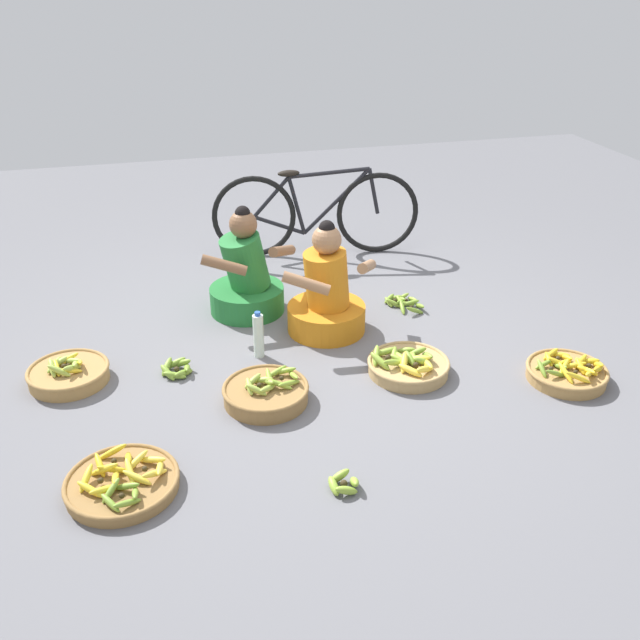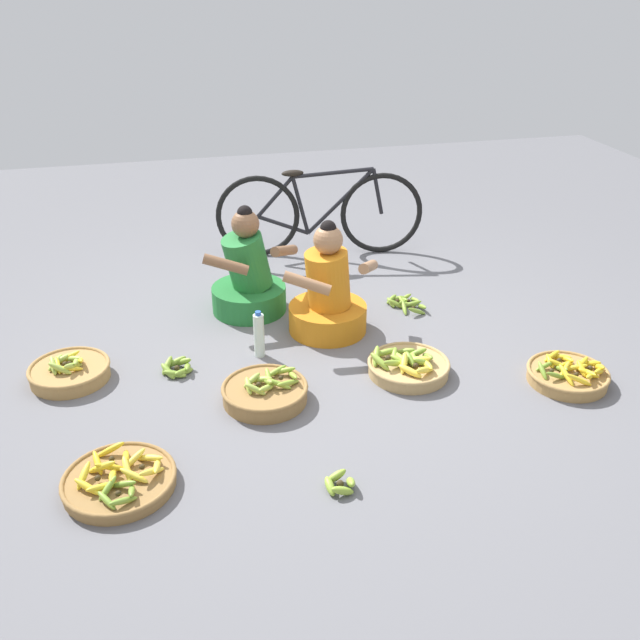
% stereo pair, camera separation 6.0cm
% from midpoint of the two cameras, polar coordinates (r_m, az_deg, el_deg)
% --- Properties ---
extents(ground_plane, '(10.00, 10.00, 0.00)m').
position_cam_midpoint_polar(ground_plane, '(4.44, -1.04, -2.84)').
color(ground_plane, slate).
extents(vendor_woman_front, '(0.71, 0.53, 0.77)m').
position_cam_midpoint_polar(vendor_woman_front, '(4.61, 0.18, 1.88)').
color(vendor_woman_front, orange).
rests_on(vendor_woman_front, ground).
extents(vendor_woman_behind, '(0.70, 0.52, 0.77)m').
position_cam_midpoint_polar(vendor_woman_behind, '(4.90, -6.35, 3.33)').
color(vendor_woman_behind, '#237233').
rests_on(vendor_woman_behind, ground).
extents(bicycle_leaning, '(1.69, 0.31, 0.73)m').
position_cam_midpoint_polar(bicycle_leaning, '(5.82, -0.64, 8.67)').
color(bicycle_leaning, black).
rests_on(bicycle_leaning, ground).
extents(banana_basket_back_center, '(0.54, 0.54, 0.14)m').
position_cam_midpoint_polar(banana_basket_back_center, '(3.53, -16.26, -12.53)').
color(banana_basket_back_center, olive).
rests_on(banana_basket_back_center, ground).
extents(banana_basket_back_right, '(0.48, 0.48, 0.15)m').
position_cam_midpoint_polar(banana_basket_back_right, '(4.40, 19.06, -4.02)').
color(banana_basket_back_right, '#A87F47').
rests_on(banana_basket_back_right, ground).
extents(banana_basket_near_bicycle, '(0.49, 0.49, 0.16)m').
position_cam_midpoint_polar(banana_basket_near_bicycle, '(3.99, -4.83, -5.86)').
color(banana_basket_near_bicycle, olive).
rests_on(banana_basket_near_bicycle, ground).
extents(banana_basket_front_center, '(0.50, 0.50, 0.16)m').
position_cam_midpoint_polar(banana_basket_front_center, '(4.26, 6.75, -3.65)').
color(banana_basket_front_center, tan).
rests_on(banana_basket_front_center, ground).
extents(banana_basket_mid_right, '(0.48, 0.48, 0.17)m').
position_cam_midpoint_polar(banana_basket_mid_right, '(4.41, -20.13, -4.09)').
color(banana_basket_mid_right, '#A87F47').
rests_on(banana_basket_mid_right, ground).
extents(loose_bananas_back_left, '(0.21, 0.22, 0.09)m').
position_cam_midpoint_polar(loose_bananas_back_left, '(4.32, -11.96, -3.90)').
color(loose_bananas_back_left, olive).
rests_on(loose_bananas_back_left, ground).
extents(loose_bananas_front_left, '(0.15, 0.15, 0.08)m').
position_cam_midpoint_polar(loose_bananas_front_left, '(3.40, 1.40, -13.14)').
color(loose_bananas_front_left, '#8CAD38').
rests_on(loose_bananas_front_left, ground).
extents(loose_bananas_mid_left, '(0.25, 0.30, 0.09)m').
position_cam_midpoint_polar(loose_bananas_mid_left, '(5.07, 6.38, 1.43)').
color(loose_bananas_mid_left, olive).
rests_on(loose_bananas_mid_left, ground).
extents(water_bottle, '(0.07, 0.07, 0.31)m').
position_cam_midpoint_polar(water_bottle, '(4.37, -5.41, -1.26)').
color(water_bottle, silver).
rests_on(water_bottle, ground).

